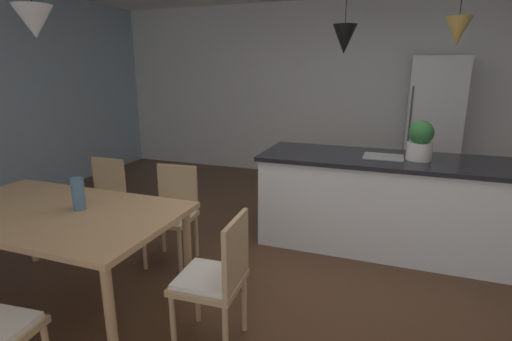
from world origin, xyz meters
TOP-DOWN VIEW (x-y plane):
  - ground_plane at (0.00, 0.00)m, footprint 10.00×8.40m
  - wall_back_kitchen at (0.00, 3.26)m, footprint 10.00×0.12m
  - dining_table at (-1.62, -1.02)m, footprint 1.77×1.01m
  - chair_kitchen_end at (-0.37, -1.02)m, footprint 0.42×0.42m
  - chair_far_left at (-2.02, -0.15)m, footprint 0.42×0.42m
  - chair_far_right at (-1.23, -0.15)m, footprint 0.43×0.43m
  - kitchen_island at (0.53, 0.81)m, footprint 2.36×0.85m
  - refrigerator at (1.05, 2.86)m, footprint 0.69×0.67m
  - pendant_over_table at (-1.68, -0.91)m, footprint 0.25×0.25m
  - pendant_over_island_main at (0.07, 0.81)m, footprint 0.22×0.22m
  - pendant_over_island_aux at (0.99, 0.81)m, footprint 0.21×0.21m
  - potted_plant_on_island at (0.80, 0.81)m, footprint 0.22×0.22m
  - vase_on_dining_table at (-1.46, -0.95)m, footprint 0.09×0.09m

SIDE VIEW (x-z plane):
  - ground_plane at x=0.00m, z-range -0.04..0.00m
  - kitchen_island at x=0.53m, z-range 0.01..0.92m
  - chair_kitchen_end at x=-0.37m, z-range 0.04..0.91m
  - chair_far_left at x=-2.02m, z-range 0.04..0.91m
  - chair_far_right at x=-1.23m, z-range 0.04..0.91m
  - dining_table at x=-1.62m, z-range 0.31..1.05m
  - vase_on_dining_table at x=-1.46m, z-range 0.75..0.98m
  - refrigerator at x=1.05m, z-range 0.00..1.86m
  - potted_plant_on_island at x=0.80m, z-range 0.90..1.26m
  - wall_back_kitchen at x=0.00m, z-range 0.00..2.70m
  - pendant_over_island_main at x=0.07m, z-range 1.54..2.40m
  - pendant_over_table at x=-1.68m, z-range 1.61..2.41m
  - pendant_over_island_aux at x=0.99m, z-range 1.61..2.41m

